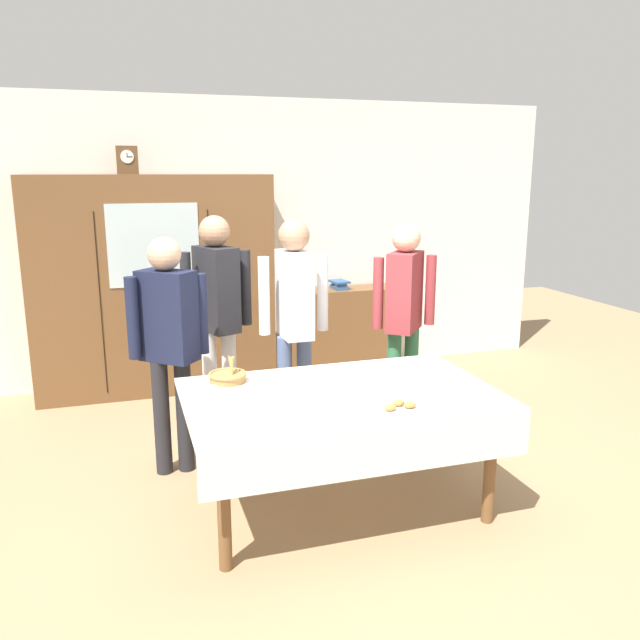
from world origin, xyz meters
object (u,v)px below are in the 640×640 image
at_px(book_stack, 339,285).
at_px(person_near_right_end, 404,307).
at_px(spoon_front_edge, 268,385).
at_px(bread_basket, 228,376).
at_px(dining_table, 342,408).
at_px(spoon_near_left, 303,375).
at_px(wall_cabinet, 155,286).
at_px(tea_cup_far_left, 364,372).
at_px(tea_cup_center, 211,393).
at_px(tea_cup_mid_left, 456,387).
at_px(person_by_cabinet, 294,310).
at_px(spoon_center, 268,406).
at_px(pastry_plate, 400,409).
at_px(person_behind_table_right, 169,333).
at_px(person_beside_shelf, 217,305).
at_px(tea_cup_mid_right, 427,367).
at_px(mantel_clock, 127,160).
at_px(bookshelf_low, 339,330).

height_order(book_stack, person_near_right_end, person_near_right_end).
bearing_deg(spoon_front_edge, person_near_right_end, 32.04).
bearing_deg(bread_basket, person_near_right_end, 23.51).
distance_m(dining_table, spoon_near_left, 0.43).
relative_size(wall_cabinet, tea_cup_far_left, 16.53).
height_order(tea_cup_center, tea_cup_mid_left, same).
relative_size(spoon_front_edge, person_by_cabinet, 0.07).
height_order(tea_cup_far_left, spoon_center, tea_cup_far_left).
bearing_deg(pastry_plate, person_behind_table_right, 133.38).
distance_m(tea_cup_mid_left, pastry_plate, 0.49).
bearing_deg(spoon_near_left, tea_cup_center, -160.34).
bearing_deg(person_beside_shelf, spoon_near_left, -67.66).
height_order(spoon_near_left, person_beside_shelf, person_beside_shelf).
height_order(spoon_near_left, person_behind_table_right, person_behind_table_right).
xyz_separation_m(pastry_plate, spoon_front_edge, (-0.59, 0.64, -0.01)).
height_order(tea_cup_mid_right, tea_cup_mid_left, same).
height_order(dining_table, person_by_cabinet, person_by_cabinet).
bearing_deg(tea_cup_far_left, person_behind_table_right, 154.65).
distance_m(mantel_clock, tea_cup_far_left, 2.97).
xyz_separation_m(pastry_plate, person_by_cabinet, (-0.21, 1.41, 0.27)).
distance_m(wall_cabinet, spoon_near_left, 2.34).
relative_size(wall_cabinet, pastry_plate, 7.67).
distance_m(spoon_near_left, spoon_center, 0.57).
height_order(tea_cup_mid_left, person_behind_table_right, person_behind_table_right).
bearing_deg(person_behind_table_right, person_by_cabinet, 13.40).
height_order(bread_basket, person_by_cabinet, person_by_cabinet).
bearing_deg(wall_cabinet, person_beside_shelf, -72.84).
relative_size(mantel_clock, person_by_cabinet, 0.14).
distance_m(spoon_near_left, person_by_cabinet, 0.72).
bearing_deg(spoon_center, pastry_plate, -23.27).
distance_m(pastry_plate, spoon_center, 0.73).
bearing_deg(bookshelf_low, person_near_right_end, -90.54).
xyz_separation_m(pastry_plate, spoon_near_left, (-0.33, 0.75, -0.01)).
bearing_deg(tea_cup_mid_left, person_near_right_end, 79.49).
bearing_deg(wall_cabinet, person_behind_table_right, -90.57).
height_order(bookshelf_low, book_stack, book_stack).
bearing_deg(tea_cup_center, wall_cabinet, 93.80).
bearing_deg(tea_cup_center, spoon_front_edge, 15.82).
height_order(mantel_clock, bookshelf_low, mantel_clock).
relative_size(pastry_plate, spoon_near_left, 2.35).
bearing_deg(dining_table, pastry_plate, -59.67).
relative_size(wall_cabinet, mantel_clock, 8.95).
distance_m(tea_cup_mid_left, person_beside_shelf, 1.93).
xyz_separation_m(bookshelf_low, tea_cup_center, (-1.64, -2.46, 0.34)).
bearing_deg(dining_table, bread_basket, 144.66).
bearing_deg(dining_table, mantel_clock, 112.43).
height_order(tea_cup_mid_left, person_by_cabinet, person_by_cabinet).
bearing_deg(book_stack, bookshelf_low, 0.00).
height_order(book_stack, tea_cup_center, book_stack).
relative_size(bookshelf_low, spoon_center, 9.66).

